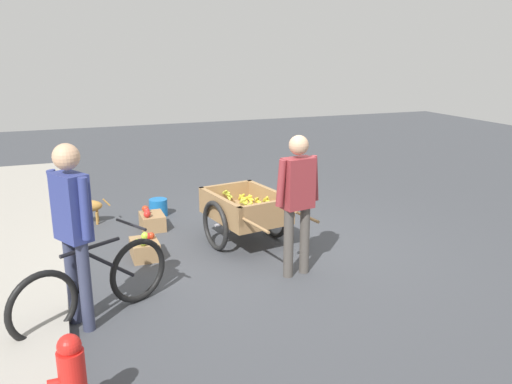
{
  "coord_description": "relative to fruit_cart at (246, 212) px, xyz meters",
  "views": [
    {
      "loc": [
        -5.62,
        2.23,
        2.46
      ],
      "look_at": [
        0.15,
        0.04,
        0.75
      ],
      "focal_mm": 36.05,
      "sensor_mm": 36.0,
      "label": 1
    }
  ],
  "objects": [
    {
      "name": "vendor_person",
      "position": [
        -1.13,
        -0.2,
        0.52
      ],
      "size": [
        0.26,
        0.55,
        1.59
      ],
      "color": "#4C4742",
      "rests_on": "ground"
    },
    {
      "name": "fire_hydrant",
      "position": [
        -2.79,
        2.22,
        -0.1
      ],
      "size": [
        0.25,
        0.25,
        0.67
      ],
      "color": "red",
      "rests_on": "ground"
    },
    {
      "name": "cyclist_person",
      "position": [
        -1.46,
        2.12,
        0.6
      ],
      "size": [
        0.47,
        0.35,
        1.71
      ],
      "color": "#333851",
      "rests_on": "ground"
    },
    {
      "name": "apple_crate",
      "position": [
        -0.04,
        1.32,
        -0.31
      ],
      "size": [
        0.44,
        0.32,
        0.32
      ],
      "color": "#99754C",
      "rests_on": "ground"
    },
    {
      "name": "dog",
      "position": [
        1.55,
        1.94,
        -0.16
      ],
      "size": [
        0.24,
        0.67,
        0.4
      ],
      "color": "#AD7A38",
      "rests_on": "ground"
    },
    {
      "name": "bicycle",
      "position": [
        -1.39,
        1.99,
        -0.08
      ],
      "size": [
        0.85,
        1.49,
        0.85
      ],
      "color": "black",
      "rests_on": "ground"
    },
    {
      "name": "ground_plane",
      "position": [
        -0.38,
        -0.1,
        -0.43
      ],
      "size": [
        24.0,
        24.0,
        0.0
      ],
      "primitive_type": "plane",
      "color": "#3D3F44"
    },
    {
      "name": "mixed_fruit_crate",
      "position": [
        0.99,
        1.06,
        -0.31
      ],
      "size": [
        0.44,
        0.32,
        0.31
      ],
      "color": "#99754C",
      "rests_on": "ground"
    },
    {
      "name": "plastic_bucket",
      "position": [
        1.56,
        0.87,
        -0.3
      ],
      "size": [
        0.28,
        0.28,
        0.26
      ],
      "primitive_type": "cylinder",
      "color": "#1966B2",
      "rests_on": "ground"
    },
    {
      "name": "fruit_cart",
      "position": [
        0.0,
        0.0,
        0.0
      ],
      "size": [
        1.76,
        1.07,
        0.69
      ],
      "color": "#937047",
      "rests_on": "ground"
    }
  ]
}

